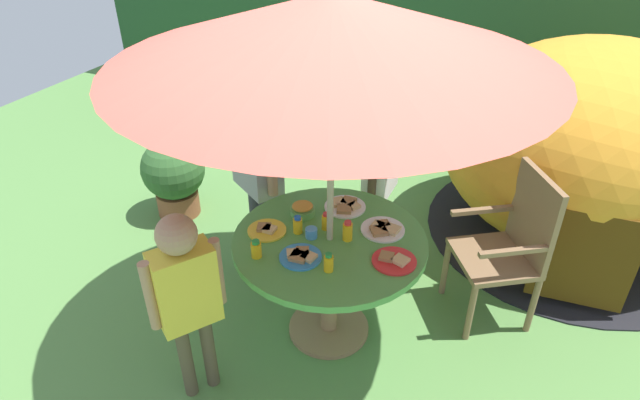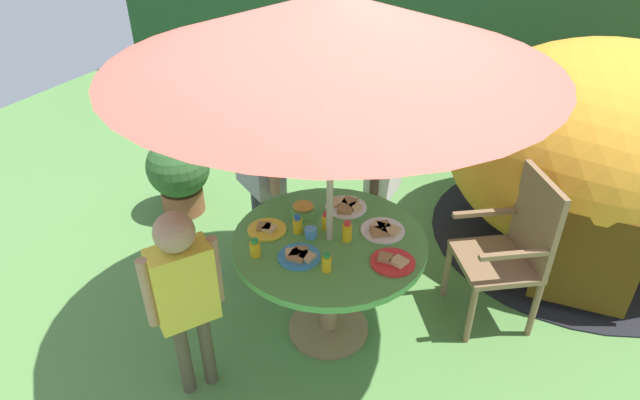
# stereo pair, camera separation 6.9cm
# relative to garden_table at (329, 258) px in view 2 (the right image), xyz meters

# --- Properties ---
(ground_plane) EXTENTS (10.00, 10.00, 0.02)m
(ground_plane) POSITION_rel_garden_table_xyz_m (0.00, 0.00, -0.58)
(ground_plane) COLOR #548442
(hedge_backdrop) EXTENTS (9.00, 0.70, 1.72)m
(hedge_backdrop) POSITION_rel_garden_table_xyz_m (0.00, 3.65, 0.29)
(hedge_backdrop) COLOR #234C28
(hedge_backdrop) RESTS_ON ground_plane
(garden_table) EXTENTS (1.10, 1.10, 0.71)m
(garden_table) POSITION_rel_garden_table_xyz_m (0.00, 0.00, 0.00)
(garden_table) COLOR #93704C
(garden_table) RESTS_ON ground_plane
(patio_umbrella) EXTENTS (2.11, 2.11, 2.04)m
(patio_umbrella) POSITION_rel_garden_table_xyz_m (0.00, 0.00, 1.30)
(patio_umbrella) COLOR #B7AD8C
(patio_umbrella) RESTS_ON ground_plane
(wooden_chair) EXTENTS (0.63, 0.63, 1.00)m
(wooden_chair) POSITION_rel_garden_table_xyz_m (0.93, 0.62, -0.02)
(wooden_chair) COLOR brown
(wooden_chair) RESTS_ON ground_plane
(dome_tent) EXTENTS (2.32, 2.32, 1.52)m
(dome_tent) POSITION_rel_garden_table_xyz_m (1.29, 1.73, 0.18)
(dome_tent) COLOR orange
(dome_tent) RESTS_ON ground_plane
(potted_plant) EXTENTS (0.51, 0.51, 0.67)m
(potted_plant) POSITION_rel_garden_table_xyz_m (-1.67, 0.70, -0.20)
(potted_plant) COLOR brown
(potted_plant) RESTS_ON ground_plane
(child_in_white_shirt) EXTENTS (0.20, 0.41, 1.19)m
(child_in_white_shirt) POSITION_rel_garden_table_xyz_m (0.00, 0.88, 0.19)
(child_in_white_shirt) COLOR #3F3F47
(child_in_white_shirt) RESTS_ON ground_plane
(child_in_grey_shirt) EXTENTS (0.41, 0.36, 1.40)m
(child_in_grey_shirt) POSITION_rel_garden_table_xyz_m (-0.72, 0.44, 0.32)
(child_in_grey_shirt) COLOR #3F3F47
(child_in_grey_shirt) RESTS_ON ground_plane
(child_in_yellow_shirt) EXTENTS (0.31, 0.34, 1.16)m
(child_in_yellow_shirt) POSITION_rel_garden_table_xyz_m (-0.47, -0.69, 0.17)
(child_in_yellow_shirt) COLOR brown
(child_in_yellow_shirt) RESTS_ON ground_plane
(snack_bowl) EXTENTS (0.15, 0.15, 0.08)m
(snack_bowl) POSITION_rel_garden_table_xyz_m (-0.25, 0.16, 0.18)
(snack_bowl) COLOR #66B259
(snack_bowl) RESTS_ON garden_table
(plate_back_edge) EXTENTS (0.23, 0.23, 0.03)m
(plate_back_edge) POSITION_rel_garden_table_xyz_m (-0.07, -0.22, 0.15)
(plate_back_edge) COLOR #338CD8
(plate_back_edge) RESTS_ON garden_table
(plate_front_edge) EXTENTS (0.25, 0.25, 0.03)m
(plate_front_edge) POSITION_rel_garden_table_xyz_m (0.25, 0.20, 0.15)
(plate_front_edge) COLOR white
(plate_front_edge) RESTS_ON garden_table
(plate_mid_left) EXTENTS (0.24, 0.24, 0.03)m
(plate_mid_left) POSITION_rel_garden_table_xyz_m (0.39, -0.05, 0.15)
(plate_mid_left) COLOR red
(plate_mid_left) RESTS_ON garden_table
(plate_far_right) EXTENTS (0.22, 0.22, 0.03)m
(plate_far_right) POSITION_rel_garden_table_xyz_m (-0.36, -0.08, 0.15)
(plate_far_right) COLOR yellow
(plate_far_right) RESTS_ON garden_table
(plate_near_right) EXTENTS (0.25, 0.25, 0.03)m
(plate_near_right) POSITION_rel_garden_table_xyz_m (-0.04, 0.33, 0.15)
(plate_near_right) COLOR white
(plate_near_right) RESTS_ON garden_table
(juice_bottle_near_left) EXTENTS (0.06, 0.06, 0.11)m
(juice_bottle_near_left) POSITION_rel_garden_table_xyz_m (-0.29, -0.31, 0.19)
(juice_bottle_near_left) COLOR yellow
(juice_bottle_near_left) RESTS_ON garden_table
(juice_bottle_far_left) EXTENTS (0.05, 0.05, 0.11)m
(juice_bottle_far_left) POSITION_rel_garden_table_xyz_m (0.10, -0.26, 0.19)
(juice_bottle_far_left) COLOR yellow
(juice_bottle_far_left) RESTS_ON garden_table
(juice_bottle_center_front) EXTENTS (0.06, 0.06, 0.12)m
(juice_bottle_center_front) POSITION_rel_garden_table_xyz_m (0.09, 0.03, 0.20)
(juice_bottle_center_front) COLOR yellow
(juice_bottle_center_front) RESTS_ON garden_table
(juice_bottle_center_back) EXTENTS (0.05, 0.05, 0.11)m
(juice_bottle_center_back) POSITION_rel_garden_table_xyz_m (-0.06, 0.08, 0.19)
(juice_bottle_center_back) COLOR yellow
(juice_bottle_center_back) RESTS_ON garden_table
(juice_bottle_mid_right) EXTENTS (0.05, 0.05, 0.11)m
(juice_bottle_mid_right) POSITION_rel_garden_table_xyz_m (-0.19, -0.02, 0.19)
(juice_bottle_mid_right) COLOR yellow
(juice_bottle_mid_right) RESTS_ON garden_table
(cup_near) EXTENTS (0.07, 0.07, 0.06)m
(cup_near) POSITION_rel_garden_table_xyz_m (-0.10, -0.03, 0.17)
(cup_near) COLOR #4C99D8
(cup_near) RESTS_ON garden_table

